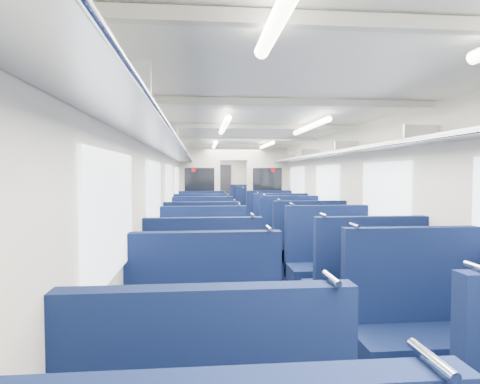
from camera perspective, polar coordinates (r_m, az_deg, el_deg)
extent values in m
cube|color=black|center=(7.96, 0.81, -9.46)|extent=(2.80, 18.00, 0.01)
cube|color=silver|center=(7.81, 0.82, 7.65)|extent=(2.80, 18.00, 0.01)
cube|color=beige|center=(7.77, -9.50, -1.04)|extent=(0.02, 18.00, 2.35)
cube|color=#101836|center=(7.86, -9.35, -7.04)|extent=(0.03, 17.90, 0.70)
cube|color=beige|center=(8.07, 10.75, -0.91)|extent=(0.02, 18.00, 2.35)
cube|color=#101836|center=(8.16, 10.60, -6.70)|extent=(0.03, 17.90, 0.70)
cube|color=beige|center=(16.76, -2.54, 0.94)|extent=(2.80, 0.02, 2.35)
cube|color=#B2B5BA|center=(7.75, -8.21, 4.84)|extent=(0.34, 17.40, 0.04)
cylinder|color=silver|center=(7.74, -6.88, 4.71)|extent=(0.02, 17.40, 0.02)
cube|color=#B2B5BA|center=(1.82, -17.68, 14.71)|extent=(0.34, 0.03, 0.14)
cube|color=#B2B5BA|center=(3.77, -11.17, 8.41)|extent=(0.34, 0.03, 0.14)
cube|color=#B2B5BA|center=(5.76, -9.18, 6.41)|extent=(0.34, 0.03, 0.14)
cube|color=#B2B5BA|center=(7.75, -8.22, 5.43)|extent=(0.34, 0.03, 0.14)
cube|color=#B2B5BA|center=(9.75, -7.65, 4.86)|extent=(0.34, 0.03, 0.14)
cube|color=#B2B5BA|center=(11.75, -7.28, 4.48)|extent=(0.34, 0.03, 0.14)
cube|color=#B2B5BA|center=(13.75, -7.01, 4.20)|extent=(0.34, 0.03, 0.14)
cube|color=#B2B5BA|center=(15.74, -6.81, 4.00)|extent=(0.34, 0.03, 0.14)
cube|color=#B2B5BA|center=(8.01, 9.56, 4.76)|extent=(0.34, 17.40, 0.04)
cylinder|color=silver|center=(7.97, 8.30, 4.64)|extent=(0.02, 17.40, 0.02)
cube|color=#B2B5BA|center=(4.29, 23.66, 7.54)|extent=(0.34, 0.03, 0.14)
cube|color=#B2B5BA|center=(6.11, 14.45, 6.14)|extent=(0.34, 0.03, 0.14)
cube|color=#B2B5BA|center=(8.02, 9.56, 5.33)|extent=(0.34, 0.03, 0.14)
cube|color=#B2B5BA|center=(9.96, 6.57, 4.82)|extent=(0.34, 0.03, 0.14)
cube|color=#B2B5BA|center=(11.92, 4.56, 4.46)|extent=(0.34, 0.03, 0.14)
cube|color=#B2B5BA|center=(13.90, 3.13, 4.20)|extent=(0.34, 0.03, 0.14)
cube|color=#B2B5BA|center=(15.88, 2.05, 4.01)|extent=(0.34, 0.03, 0.14)
cube|color=white|center=(2.60, -17.20, -2.92)|extent=(0.02, 1.30, 0.75)
cube|color=white|center=(4.87, -11.69, -0.33)|extent=(0.02, 1.30, 0.75)
cube|color=white|center=(7.16, -9.70, 0.62)|extent=(0.02, 1.30, 0.75)
cube|color=white|center=(9.45, -8.67, 1.10)|extent=(0.02, 1.30, 0.75)
cube|color=white|center=(12.25, -7.93, 1.45)|extent=(0.02, 1.30, 0.75)
cube|color=white|center=(14.55, -7.54, 1.63)|extent=(0.02, 1.30, 0.75)
cube|color=white|center=(5.33, 19.28, -0.17)|extent=(0.02, 1.30, 0.75)
cube|color=white|center=(7.48, 11.90, 0.68)|extent=(0.02, 1.30, 0.75)
cube|color=white|center=(9.70, 7.84, 1.14)|extent=(0.02, 1.30, 0.75)
cube|color=white|center=(12.44, 4.88, 1.48)|extent=(0.02, 1.30, 0.75)
cube|color=white|center=(14.71, 3.27, 1.66)|extent=(0.02, 1.30, 0.75)
cube|color=beige|center=(2.04, 20.98, 20.88)|extent=(2.70, 0.06, 0.06)
cube|color=beige|center=(3.88, 7.43, 12.14)|extent=(2.70, 0.06, 0.06)
cube|color=beige|center=(5.83, 3.00, 8.96)|extent=(2.70, 0.06, 0.06)
cube|color=beige|center=(7.81, 0.82, 7.35)|extent=(2.70, 0.06, 0.06)
cube|color=beige|center=(9.79, -0.46, 6.39)|extent=(2.70, 0.06, 0.06)
cube|color=beige|center=(11.78, -1.31, 5.76)|extent=(2.70, 0.06, 0.06)
cube|color=beige|center=(13.78, -1.92, 5.30)|extent=(2.70, 0.06, 0.06)
cube|color=beige|center=(15.77, -2.37, 4.96)|extent=(2.70, 0.06, 0.06)
cylinder|color=white|center=(5.28, -2.19, 9.08)|extent=(0.07, 1.60, 0.07)
cylinder|color=white|center=(8.76, -3.50, 6.51)|extent=(0.07, 1.60, 0.07)
cylinder|color=white|center=(13.25, -4.17, 5.19)|extent=(0.07, 1.60, 0.07)
cylinder|color=white|center=(5.45, 9.58, 8.84)|extent=(0.07, 1.60, 0.07)
cylinder|color=white|center=(8.87, 3.67, 6.46)|extent=(0.07, 1.60, 0.07)
cylinder|color=white|center=(13.32, 0.59, 5.18)|extent=(0.07, 1.60, 0.07)
cube|color=black|center=(16.71, -2.53, 0.34)|extent=(0.75, 0.06, 2.00)
cube|color=beige|center=(10.67, -5.58, -0.03)|extent=(1.05, 0.08, 2.35)
cube|color=black|center=(10.61, -5.59, 1.17)|extent=(0.76, 0.02, 0.80)
cylinder|color=#B50C10|center=(10.61, -6.41, 3.06)|extent=(0.12, 0.01, 0.12)
cube|color=beige|center=(10.81, 3.74, 0.01)|extent=(1.05, 0.08, 2.35)
cube|color=black|center=(10.75, 3.78, 1.20)|extent=(0.76, 0.02, 0.80)
cylinder|color=#B50C10|center=(10.77, 4.58, 3.06)|extent=(0.12, 0.01, 0.12)
cube|color=beige|center=(10.70, -0.90, 5.35)|extent=(0.70, 0.08, 0.35)
cylinder|color=silver|center=(1.06, 24.94, -20.14)|extent=(0.02, 0.17, 0.02)
cylinder|color=silver|center=(1.67, 12.50, -11.53)|extent=(0.02, 0.17, 0.02)
cylinder|color=silver|center=(2.09, 30.02, -8.98)|extent=(0.02, 0.17, 0.02)
cube|color=#0D1941|center=(3.05, -4.94, -22.06)|extent=(1.14, 0.60, 0.20)
cube|color=#0D1941|center=(3.19, -5.00, -16.34)|extent=(1.14, 0.11, 1.22)
cylinder|color=silver|center=(3.09, 4.01, -4.97)|extent=(0.02, 0.17, 0.02)
cube|color=#0D1941|center=(3.56, 24.50, -18.59)|extent=(1.14, 0.60, 0.20)
cube|color=#0D1636|center=(3.66, 24.42, -22.17)|extent=(1.05, 0.48, 0.29)
cube|color=#0D1941|center=(3.69, 22.62, -13.91)|extent=(1.14, 0.11, 1.22)
cylinder|color=silver|center=(3.36, 15.48, -4.44)|extent=(0.02, 0.17, 0.02)
cube|color=#0D1941|center=(4.42, -5.12, -14.15)|extent=(1.14, 0.60, 0.20)
cube|color=#0D1636|center=(4.50, -5.10, -17.14)|extent=(1.05, 0.48, 0.29)
cube|color=#0D1941|center=(4.12, -5.11, -11.97)|extent=(1.14, 0.11, 1.22)
cylinder|color=silver|center=(4.04, 1.75, -3.17)|extent=(0.02, 0.17, 0.02)
cube|color=#0D1941|center=(4.68, 16.27, -13.29)|extent=(1.14, 0.60, 0.20)
cube|color=#0D1636|center=(4.75, 16.23, -16.14)|extent=(1.05, 0.48, 0.29)
cube|color=#0D1941|center=(4.40, 17.52, -11.13)|extent=(1.14, 0.11, 1.22)
cylinder|color=silver|center=(4.13, 11.43, -3.10)|extent=(0.02, 0.17, 0.02)
cube|color=#0D1941|center=(5.28, -5.18, -11.35)|extent=(1.14, 0.60, 0.20)
cube|color=#0D1636|center=(5.34, -5.16, -13.90)|extent=(1.05, 0.48, 0.29)
cube|color=#0D1941|center=(5.47, -5.20, -8.32)|extent=(1.14, 0.11, 1.22)
cylinder|color=silver|center=(5.41, -0.09, -1.70)|extent=(0.02, 0.17, 0.02)
cube|color=#0D1941|center=(5.52, 12.67, -10.80)|extent=(1.14, 0.60, 0.20)
cube|color=#0D1636|center=(5.58, 12.64, -13.25)|extent=(1.05, 0.48, 0.29)
cube|color=#0D1941|center=(5.69, 11.92, -7.92)|extent=(1.14, 0.11, 1.22)
cylinder|color=silver|center=(5.49, 7.15, -1.66)|extent=(0.02, 0.17, 0.02)
cube|color=#0D1941|center=(6.54, -5.23, -8.62)|extent=(1.14, 0.60, 0.20)
cube|color=#0D1636|center=(6.59, -5.22, -10.71)|extent=(1.05, 0.48, 0.29)
cube|color=#0D1941|center=(6.26, -5.23, -6.92)|extent=(1.14, 0.11, 1.22)
cylinder|color=silver|center=(6.21, -0.78, -1.14)|extent=(0.02, 0.17, 0.02)
cube|color=#0D1941|center=(6.82, 9.00, -8.18)|extent=(1.14, 0.60, 0.20)
cube|color=#0D1636|center=(6.87, 8.98, -10.18)|extent=(1.05, 0.48, 0.29)
cube|color=#0D1941|center=(6.55, 9.55, -6.53)|extent=(1.14, 0.11, 1.22)
cylinder|color=silver|center=(6.37, 5.38, -1.06)|extent=(0.02, 0.17, 0.02)
cube|color=#0D1941|center=(7.43, -5.26, -7.26)|extent=(1.14, 0.60, 0.20)
cube|color=#0D1636|center=(7.48, -5.25, -9.11)|extent=(1.05, 0.48, 0.29)
cube|color=#0D1941|center=(7.64, -5.27, -5.19)|extent=(1.14, 0.11, 1.22)
cylinder|color=silver|center=(7.59, -1.64, -0.46)|extent=(0.02, 0.17, 0.02)
cube|color=#0D1941|center=(7.73, 7.24, -6.89)|extent=(1.14, 0.60, 0.20)
cube|color=#0D1636|center=(7.77, 7.23, -8.67)|extent=(1.05, 0.48, 0.29)
cube|color=#0D1941|center=(7.93, 6.86, -4.91)|extent=(1.14, 0.11, 1.22)
cylinder|color=silver|center=(7.78, 3.40, -0.38)|extent=(0.02, 0.17, 0.02)
cube|color=#0D1941|center=(8.87, -5.29, -5.65)|extent=(1.14, 0.60, 0.20)
cube|color=#0D1636|center=(8.91, -5.29, -7.21)|extent=(1.05, 0.48, 0.29)
cube|color=#0D1941|center=(8.60, -5.29, -4.32)|extent=(1.14, 0.11, 1.22)
cylinder|color=silver|center=(8.56, -2.07, -0.11)|extent=(0.02, 0.17, 0.02)
cube|color=#0D1941|center=(9.06, 5.31, -5.47)|extent=(1.14, 0.60, 0.20)
cube|color=#0D1636|center=(9.10, 5.31, -7.00)|extent=(1.05, 0.48, 0.29)
cube|color=#0D1941|center=(8.79, 5.62, -4.16)|extent=(1.14, 0.11, 1.22)
cylinder|color=silver|center=(8.66, 2.49, -0.08)|extent=(0.02, 0.17, 0.02)
cube|color=#0D1941|center=(9.73, -5.31, -4.91)|extent=(1.14, 0.60, 0.20)
cube|color=#0D1636|center=(9.77, -5.30, -6.33)|extent=(1.05, 0.48, 0.29)
cube|color=#0D1941|center=(9.95, -5.32, -3.37)|extent=(1.14, 0.11, 1.22)
cylinder|color=silver|center=(9.92, -2.53, 0.27)|extent=(0.02, 0.17, 0.02)
cube|color=#0D1941|center=(9.96, 4.32, -4.73)|extent=(1.14, 0.60, 0.20)
cube|color=#0D1636|center=(10.00, 4.31, -6.12)|extent=(1.05, 0.48, 0.29)
cube|color=#0D1941|center=(10.18, 4.09, -3.23)|extent=(1.14, 0.11, 1.22)
cylinder|color=silver|center=(10.06, 1.38, 0.30)|extent=(0.02, 0.17, 0.02)
cube|color=#0D1941|center=(12.12, -5.34, -3.43)|extent=(1.14, 0.60, 0.20)
cube|color=#0D1636|center=(12.14, -5.33, -4.57)|extent=(1.05, 0.48, 0.29)
cube|color=#0D1941|center=(11.85, -5.34, -2.41)|extent=(1.14, 0.11, 1.22)
cylinder|color=silver|center=(11.82, -3.01, 0.64)|extent=(0.02, 0.17, 0.02)
cube|color=#0D1941|center=(12.07, 2.58, -3.44)|extent=(1.14, 0.60, 0.20)
cube|color=#0D1636|center=(12.10, 2.58, -4.59)|extent=(1.05, 0.48, 0.29)
cube|color=#0D1941|center=(11.81, 2.75, -2.42)|extent=(1.14, 0.11, 1.22)
cylinder|color=silver|center=(11.71, 0.41, 0.63)|extent=(0.02, 0.17, 0.02)
cube|color=#0D1941|center=(13.09, -5.35, -2.98)|extent=(1.14, 0.60, 0.20)
cube|color=#0D1636|center=(13.11, -5.34, -4.04)|extent=(1.05, 0.48, 0.29)
cube|color=#0D1941|center=(13.31, -5.35, -1.86)|extent=(1.14, 0.11, 1.22)
cylinder|color=silver|center=(13.29, -3.28, 0.86)|extent=(0.02, 0.17, 0.02)
cube|color=#0D1941|center=(13.00, 2.00, -3.00)|extent=(1.14, 0.60, 0.20)
cube|color=#0D1636|center=(13.03, 2.00, -4.07)|extent=(1.05, 0.48, 0.29)
cube|color=#0D1941|center=(13.22, 1.86, -1.87)|extent=(1.14, 0.11, 1.22)
cylinder|color=silver|center=(13.14, -0.23, 0.85)|extent=(0.02, 0.17, 0.02)
cube|color=#0D1941|center=(14.17, -5.35, -2.55)|extent=(1.14, 0.60, 0.20)
cube|color=#0D1636|center=(14.20, -5.35, -3.53)|extent=(1.05, 0.48, 0.29)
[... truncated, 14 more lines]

